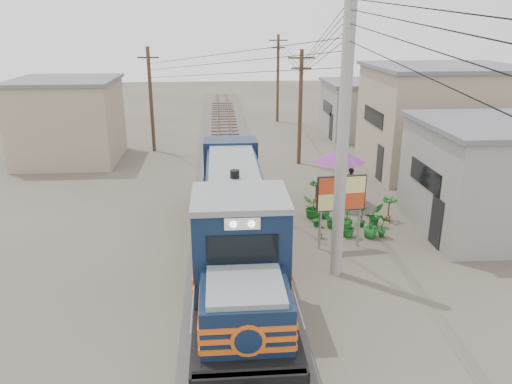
{
  "coord_description": "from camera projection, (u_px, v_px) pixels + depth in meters",
  "views": [
    {
      "loc": [
        -0.59,
        -16.2,
        8.57
      ],
      "look_at": [
        0.86,
        2.28,
        2.2
      ],
      "focal_mm": 35.0,
      "sensor_mm": 36.0,
      "label": 1
    }
  ],
  "objects": [
    {
      "name": "billboard",
      "position": [
        341.0,
        195.0,
        19.2
      ],
      "size": [
        1.95,
        0.3,
        3.0
      ],
      "rotation": [
        0.0,
        0.0,
        0.09
      ],
      "color": "#99999E",
      "rests_on": "ground"
    },
    {
      "name": "ground",
      "position": [
        237.0,
        270.0,
        18.1
      ],
      "size": [
        120.0,
        120.0,
        0.0
      ],
      "primitive_type": "plane",
      "color": "#473F35",
      "rests_on": "ground"
    },
    {
      "name": "shophouse_mid",
      "position": [
        440.0,
        119.0,
        29.33
      ],
      "size": [
        8.4,
        7.35,
        6.2
      ],
      "color": "gray",
      "rests_on": "ground"
    },
    {
      "name": "shophouse_left",
      "position": [
        68.0,
        120.0,
        31.59
      ],
      "size": [
        6.3,
        6.3,
        5.2
      ],
      "color": "gray",
      "rests_on": "ground"
    },
    {
      "name": "locomotive",
      "position": [
        236.0,
        222.0,
        18.1
      ],
      "size": [
        2.79,
        15.18,
        3.76
      ],
      "color": "black",
      "rests_on": "ground"
    },
    {
      "name": "wooden_pole_far",
      "position": [
        278.0,
        77.0,
        43.57
      ],
      "size": [
        1.6,
        0.24,
        7.5
      ],
      "color": "#4C3826",
      "rests_on": "ground"
    },
    {
      "name": "power_lines",
      "position": [
        225.0,
        43.0,
        23.64
      ],
      "size": [
        9.65,
        19.0,
        3.3
      ],
      "color": "black",
      "rests_on": "ground"
    },
    {
      "name": "track",
      "position": [
        229.0,
        180.0,
        27.44
      ],
      "size": [
        1.15,
        70.0,
        0.12
      ],
      "color": "#51331E",
      "rests_on": "ground"
    },
    {
      "name": "shophouse_front",
      "position": [
        506.0,
        177.0,
        21.01
      ],
      "size": [
        7.35,
        6.3,
        4.7
      ],
      "color": "gray",
      "rests_on": "ground"
    },
    {
      "name": "utility_pole_main",
      "position": [
        343.0,
        137.0,
        16.26
      ],
      "size": [
        0.4,
        0.4,
        10.0
      ],
      "color": "#9E9B93",
      "rests_on": "ground"
    },
    {
      "name": "wooden_pole_left",
      "position": [
        151.0,
        98.0,
        33.5
      ],
      "size": [
        1.6,
        0.24,
        7.0
      ],
      "color": "#4C3826",
      "rests_on": "ground"
    },
    {
      "name": "ballast",
      "position": [
        229.0,
        183.0,
        27.5
      ],
      "size": [
        3.6,
        70.0,
        0.16
      ],
      "primitive_type": "cube",
      "color": "#595651",
      "rests_on": "ground"
    },
    {
      "name": "wooden_pole_mid",
      "position": [
        300.0,
        106.0,
        30.43
      ],
      "size": [
        1.6,
        0.24,
        7.0
      ],
      "color": "#4C3826",
      "rests_on": "ground"
    },
    {
      "name": "shophouse_back",
      "position": [
        365.0,
        108.0,
        38.97
      ],
      "size": [
        6.3,
        6.3,
        4.2
      ],
      "color": "gray",
      "rests_on": "ground"
    },
    {
      "name": "vendor",
      "position": [
        350.0,
        183.0,
        25.19
      ],
      "size": [
        0.62,
        0.44,
        1.61
      ],
      "primitive_type": "imported",
      "rotation": [
        0.0,
        0.0,
        3.23
      ],
      "color": "black",
      "rests_on": "ground"
    },
    {
      "name": "market_umbrella",
      "position": [
        339.0,
        156.0,
        23.91
      ],
      "size": [
        2.78,
        2.78,
        2.79
      ],
      "rotation": [
        0.0,
        0.0,
        -0.11
      ],
      "color": "black",
      "rests_on": "ground"
    },
    {
      "name": "plant_nursery",
      "position": [
        344.0,
        218.0,
        21.66
      ],
      "size": [
        3.42,
        3.29,
        1.13
      ],
      "color": "#1C641F",
      "rests_on": "ground"
    }
  ]
}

